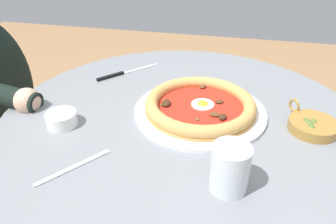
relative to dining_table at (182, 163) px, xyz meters
name	(u,v)px	position (x,y,z in m)	size (l,w,h in m)	color
dining_table	(182,163)	(0.00, 0.00, 0.00)	(0.92, 0.92, 0.76)	gray
pizza_on_plate	(200,106)	(-0.02, 0.04, 0.18)	(0.34, 0.34, 0.04)	white
water_glass	(230,171)	(0.23, 0.13, 0.20)	(0.07, 0.07, 0.09)	silver
steak_knife	(119,74)	(-0.19, -0.24, 0.16)	(0.17, 0.15, 0.01)	silver
ramekin_capers	(62,119)	(0.11, -0.28, 0.18)	(0.07, 0.07, 0.03)	white
olive_pan	(312,125)	(0.00, 0.31, 0.17)	(0.12, 0.11, 0.05)	olive
fork_utensil	(74,167)	(0.24, -0.18, 0.16)	(0.13, 0.11, 0.00)	#BCBCC1
diner_person	(4,139)	(-0.11, -0.69, -0.11)	(0.39, 0.49, 1.12)	#282833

